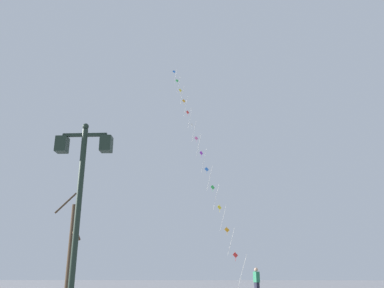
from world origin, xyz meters
TOP-DOWN VIEW (x-y plane):
  - twin_lantern_lamp_post at (-3.34, 6.31)m, footprint 1.41×0.28m
  - kite_train at (-1.06, 30.27)m, footprint 6.38×15.02m
  - kite_flyer at (2.51, 21.71)m, footprint 0.39×0.62m
  - bare_tree at (-7.02, 16.70)m, footprint 1.38×2.15m

SIDE VIEW (x-z plane):
  - kite_flyer at x=2.51m, z-range 0.05..1.76m
  - bare_tree at x=-7.02m, z-range -0.16..5.14m
  - twin_lantern_lamp_post at x=-3.34m, z-range 0.95..5.94m
  - kite_train at x=-1.06m, z-range 0.23..24.11m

